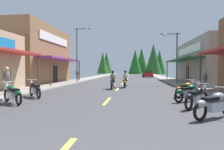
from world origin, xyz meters
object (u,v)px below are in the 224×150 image
Objects in this scene: rider_cruising_trailing at (125,80)px; motorcycle_parked_right_1 at (197,97)px; streetlamp_right at (173,50)px; pedestrian_strolling at (7,79)px; motorcycle_parked_right_3 at (186,89)px; pedestrian_browsing at (77,74)px; motorcycle_parked_right_0 at (214,104)px; parked_car_curbside at (148,74)px; motorcycle_parked_left_2 at (35,89)px; motorcycle_parked_right_2 at (189,92)px; pedestrian_waiting at (205,80)px; streetlamp_left at (79,48)px; motorcycle_parked_left_1 at (13,93)px; rider_cruising_lead at (113,81)px.

motorcycle_parked_right_1 is at bearing -155.08° from rider_cruising_trailing.
streetlamp_right is 12.66m from motorcycle_parked_right_1.
rider_cruising_trailing is at bearing 75.08° from pedestrian_strolling.
pedestrian_browsing reaches higher than motorcycle_parked_right_3.
parked_car_curbside is at bearing 53.90° from motorcycle_parked_right_0.
streetlamp_right reaches higher than motorcycle_parked_left_2.
motorcycle_parked_right_2 is at bearing 37.05° from motorcycle_parked_right_1.
motorcycle_parked_right_3 is 1.02× the size of motorcycle_parked_left_2.
rider_cruising_trailing is (-4.90, -3.43, -3.02)m from streetlamp_right.
streetlamp_right is 3.40× the size of motorcycle_parked_right_3.
motorcycle_parked_right_3 is (0.39, 3.21, 0.00)m from motorcycle_parked_right_1.
pedestrian_browsing is (-11.73, 16.08, 0.44)m from motorcycle_parked_right_3.
motorcycle_parked_right_0 is 0.41× the size of parked_car_curbside.
motorcycle_parked_right_2 is at bearing 178.06° from parked_car_curbside.
pedestrian_browsing is at bearing -35.38° from motorcycle_parked_left_2.
parked_car_curbside is (0.19, 33.27, 0.20)m from motorcycle_parked_right_1.
parked_car_curbside is (3.67, 24.53, 0.03)m from rider_cruising_trailing.
motorcycle_parked_right_0 is 1.12× the size of pedestrian_waiting.
streetlamp_left is at bearing 89.74° from motorcycle_parked_right_2.
motorcycle_parked_right_1 is at bearing 20.31° from pedestrian_strolling.
motorcycle_parked_right_1 and motorcycle_parked_right_3 have the same top height.
streetlamp_left is 17.85m from motorcycle_parked_right_1.
motorcycle_parked_left_2 is at bearing 18.56° from pedestrian_browsing.
motorcycle_parked_right_0 is at bearing 89.60° from pedestrian_waiting.
motorcycle_parked_right_1 is at bearing 177.87° from parked_car_curbside.
streetlamp_left is 15.32m from pedestrian_waiting.
pedestrian_browsing is at bearing -46.45° from motorcycle_parked_left_1.
pedestrian_strolling is at bearing -14.27° from motorcycle_parked_left_1.
streetlamp_left is 13.12m from motorcycle_parked_left_2.
pedestrian_waiting is (1.90, 2.29, 0.43)m from motorcycle_parked_right_3.
motorcycle_parked_right_0 is 0.99× the size of motorcycle_parked_left_1.
streetlamp_right is 21.34m from parked_car_curbside.
motorcycle_parked_left_1 is at bearing 43.90° from pedestrian_waiting.
parked_car_curbside is at bearing -60.32° from motorcycle_parked_left_2.
pedestrian_waiting is at bearing 6.97° from motorcycle_parked_right_3.
pedestrian_browsing reaches higher than motorcycle_parked_right_2.
motorcycle_parked_right_0 is 1.02× the size of motorcycle_parked_right_2.
streetlamp_right is 3.13× the size of motorcycle_parked_right_2.
motorcycle_parked_right_0 is 0.99× the size of pedestrian_strolling.
motorcycle_parked_left_1 is at bearing -85.79° from streetlamp_left.
streetlamp_right is at bearing 34.33° from motorcycle_parked_right_1.
pedestrian_strolling is (-2.04, 0.36, 0.57)m from motorcycle_parked_left_2.
pedestrian_browsing is (-7.86, 10.54, 0.27)m from rider_cruising_trailing.
motorcycle_parked_right_3 is 0.76× the size of rider_cruising_trailing.
rider_cruising_trailing is at bearing -33.45° from rider_cruising_lead.
pedestrian_strolling reaches higher than motorcycle_parked_left_1.
streetlamp_right is 3.08× the size of motorcycle_parked_right_0.
motorcycle_parked_left_1 is 0.42× the size of parked_car_curbside.
motorcycle_parked_right_1 is 33.27m from parked_car_curbside.
streetlamp_left is 4.31× the size of motorcycle_parked_left_2.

